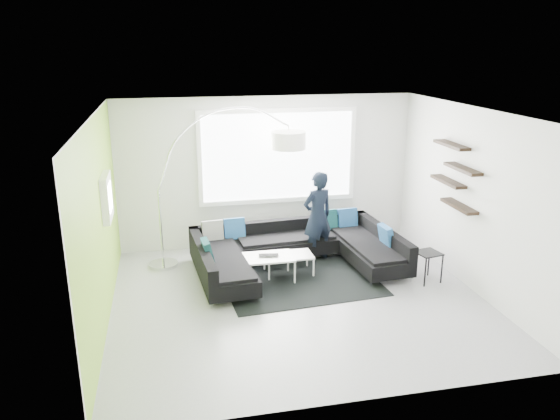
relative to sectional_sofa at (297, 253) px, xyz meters
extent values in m
plane|color=gray|center=(-0.24, -1.06, -0.32)|extent=(5.50, 5.50, 0.00)
cube|color=silver|center=(-0.24, 1.44, 1.08)|extent=(5.50, 0.04, 2.80)
cube|color=silver|center=(-0.24, -3.56, 1.08)|extent=(5.50, 0.04, 2.80)
cube|color=silver|center=(-2.99, -1.06, 1.08)|extent=(0.04, 5.00, 2.80)
cube|color=silver|center=(2.51, -1.06, 1.08)|extent=(0.04, 5.00, 2.80)
cube|color=white|center=(-0.24, -1.06, 2.48)|extent=(5.50, 5.00, 0.04)
cube|color=#7FB72D|center=(-2.98, -1.06, 1.08)|extent=(0.01, 5.00, 2.80)
cube|color=white|center=(-0.04, 1.40, 1.38)|extent=(2.96, 0.06, 1.68)
cube|color=white|center=(-2.92, -0.46, 1.28)|extent=(0.12, 0.66, 0.66)
cube|color=black|center=(2.40, -0.66, 1.38)|extent=(0.20, 1.24, 0.95)
cube|color=black|center=(0.00, 0.00, -0.14)|extent=(3.51, 2.34, 0.35)
cube|color=black|center=(0.00, 0.00, 0.17)|extent=(3.51, 2.34, 0.26)
cube|color=navy|center=(0.00, 0.00, 0.22)|extent=(3.01, 0.42, 0.37)
cube|color=black|center=(-0.06, -0.46, -0.31)|extent=(2.57, 1.96, 0.01)
cube|color=white|center=(-0.39, -0.17, -0.12)|extent=(1.24, 0.73, 0.40)
cube|color=black|center=(1.95, -0.84, -0.07)|extent=(0.43, 0.43, 0.50)
imported|color=black|center=(0.47, 0.44, 0.48)|extent=(0.82, 0.75, 1.60)
imported|color=black|center=(-0.54, -0.29, 0.10)|extent=(0.38, 0.30, 0.03)
camera|label=1|loc=(-2.07, -8.30, 3.41)|focal=35.00mm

